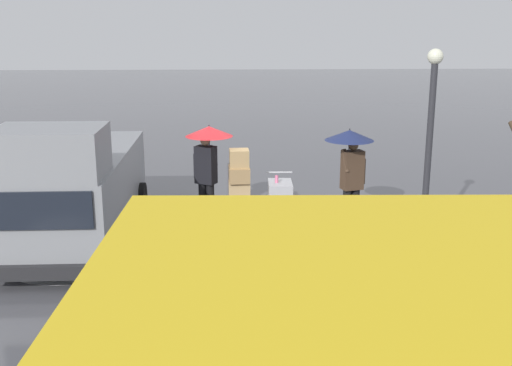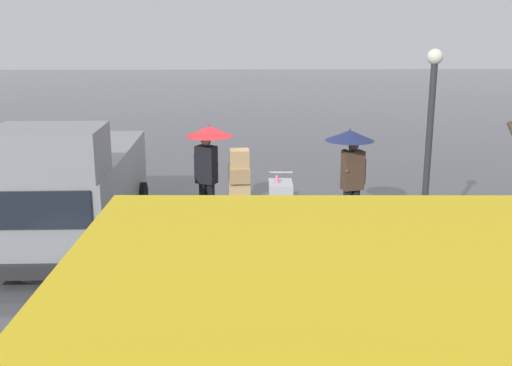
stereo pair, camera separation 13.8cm
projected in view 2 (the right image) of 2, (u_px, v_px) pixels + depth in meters
ground_plane at (239, 217)px, 14.10m from camera, size 90.00×90.00×0.00m
slush_patch_under_van at (96, 207)px, 14.87m from camera, size 2.27×2.27×0.01m
slush_patch_mid_street at (76, 255)px, 11.82m from camera, size 2.74×2.74×0.01m
cargo_van_parked_right at (76, 184)px, 12.31m from camera, size 2.23×5.36×2.60m
shopping_cart_vendor at (280, 196)px, 13.76m from camera, size 0.58×0.83×1.04m
hand_dolly_boxes at (240, 184)px, 13.41m from camera, size 0.54×0.72×1.67m
pedestrian_pink_side at (351, 155)px, 13.13m from camera, size 1.04×1.04×2.15m
pedestrian_black_side at (208, 150)px, 13.64m from camera, size 1.04×1.04×2.15m
street_lamp at (430, 133)px, 11.20m from camera, size 0.28×0.28×3.86m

